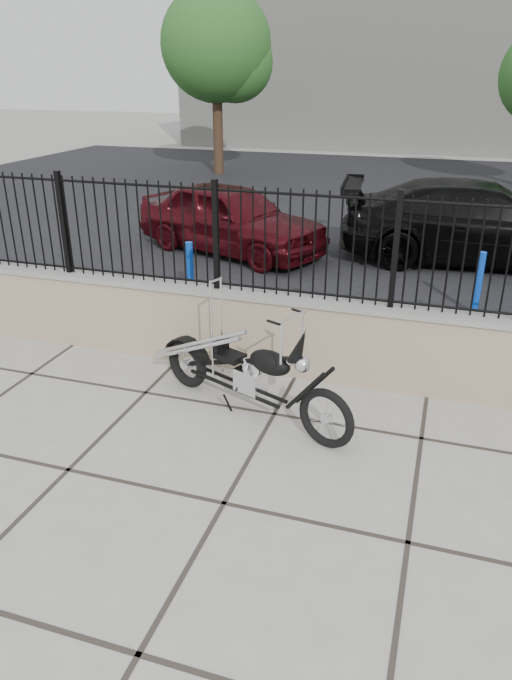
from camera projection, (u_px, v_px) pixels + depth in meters
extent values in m
plane|color=#99968E|center=(224.00, 503.00, 5.04)|extent=(90.00, 90.00, 0.00)
plane|color=black|center=(391.00, 207.00, 15.90)|extent=(30.00, 30.00, 0.00)
cube|color=gray|center=(299.00, 336.00, 7.01)|extent=(14.00, 0.36, 0.96)
cube|color=black|center=(302.00, 245.00, 6.57)|extent=(14.00, 0.08, 1.20)
cube|color=beige|center=(436.00, 52.00, 26.42)|extent=(22.00, 6.00, 8.00)
imported|color=#40090F|center=(231.00, 218.00, 11.71)|extent=(4.24, 2.85, 1.34)
imported|color=black|center=(480.00, 223.00, 11.08)|extent=(5.24, 2.56, 1.47)
cylinder|color=#0A50A4|center=(190.00, 272.00, 9.31)|extent=(0.15, 0.15, 0.92)
cylinder|color=blue|center=(478.00, 284.00, 8.75)|extent=(0.12, 0.12, 0.94)
cylinder|color=#382619|center=(218.00, 123.00, 20.35)|extent=(0.33, 0.33, 3.33)
sphere|color=#296B28|center=(216.00, 38.00, 19.30)|extent=(3.55, 3.55, 3.55)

